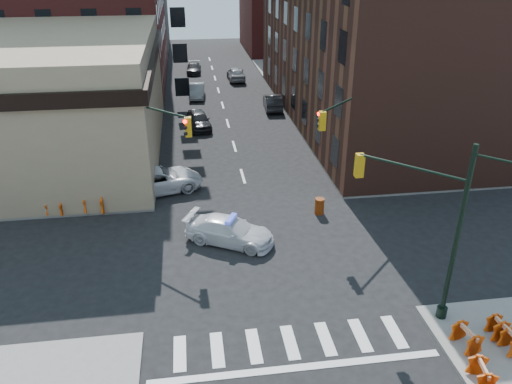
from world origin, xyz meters
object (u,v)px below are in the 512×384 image
object	(u,v)px
police_car	(230,231)
pedestrian_a	(115,194)
barrel_road	(319,206)
barricade_se_a	(500,330)
pickup	(158,180)
parked_car_enear	(273,102)
pedestrian_b	(90,196)
barrel_bank	(164,182)
barricade_nw_a	(95,204)
parked_car_wnear	(199,120)
parked_car_wfar	(197,91)

from	to	relation	value
police_car	pedestrian_a	world-z (taller)	pedestrian_a
barrel_road	barricade_se_a	distance (m)	12.59
pedestrian_a	pickup	bearing A→B (deg)	60.08
parked_car_enear	pedestrian_b	distance (m)	24.68
pedestrian_a	barrel_bank	distance (m)	3.82
pedestrian_b	barrel_road	distance (m)	13.94
pedestrian_b	barricade_nw_a	world-z (taller)	pedestrian_b
pedestrian_b	barricade_nw_a	distance (m)	0.57
barricade_nw_a	parked_car_wnear	bearing A→B (deg)	75.45
pedestrian_a	barrel_road	size ratio (longest dim) A/B	1.69
police_car	barrel_bank	distance (m)	8.26
parked_car_wnear	pedestrian_b	distance (m)	16.63
parked_car_enear	barrel_road	xyz separation A→B (m)	(-0.89, -22.01, -0.26)
parked_car_wfar	parked_car_enear	world-z (taller)	parked_car_enear
parked_car_wnear	barricade_se_a	size ratio (longest dim) A/B	3.93
parked_car_wfar	barrel_road	size ratio (longest dim) A/B	4.37
barrel_bank	barricade_nw_a	xyz separation A→B (m)	(-4.05, -2.99, 0.12)
pedestrian_b	barricade_nw_a	size ratio (longest dim) A/B	1.33
police_car	barrel_bank	size ratio (longest dim) A/B	4.56
police_car	barrel_bank	bearing A→B (deg)	54.71
police_car	pickup	distance (m)	8.17
parked_car_enear	barrel_road	distance (m)	22.03
pedestrian_a	barrel_road	distance (m)	12.59
barrel_bank	barricade_nw_a	size ratio (longest dim) A/B	0.80
barrel_road	pickup	bearing A→B (deg)	155.04
pedestrian_a	barrel_bank	world-z (taller)	pedestrian_a
pickup	barrel_bank	world-z (taller)	pickup
pedestrian_b	barrel_road	world-z (taller)	pedestrian_b
parked_car_wnear	pedestrian_b	xyz separation A→B (m)	(-7.12, -15.02, 0.29)
parked_car_wnear	barricade_se_a	distance (m)	31.01
pickup	barricade_nw_a	world-z (taller)	pickup
pickup	parked_car_enear	distance (m)	20.46
parked_car_wnear	barricade_nw_a	world-z (taller)	parked_car_wnear
parked_car_wnear	barrel_bank	size ratio (longest dim) A/B	4.16
barricade_se_a	parked_car_enear	bearing A→B (deg)	1.25
pedestrian_b	barrel_bank	bearing A→B (deg)	27.43
pickup	parked_car_wfar	world-z (taller)	pickup
parked_car_enear	barrel_road	size ratio (longest dim) A/B	4.58
police_car	barricade_nw_a	xyz separation A→B (m)	(-7.78, 4.38, -0.06)
police_car	pickup	size ratio (longest dim) A/B	0.85
parked_car_wfar	pedestrian_b	bearing A→B (deg)	-102.06
parked_car_enear	barrel_bank	size ratio (longest dim) A/B	4.28
barrel_road	barricade_se_a	xyz separation A→B (m)	(4.52, -11.75, 0.07)
parked_car_wfar	barrel_road	xyz separation A→B (m)	(6.48, -27.44, -0.22)
parked_car_wnear	parked_car_enear	size ratio (longest dim) A/B	0.97
parked_car_wfar	pedestrian_a	bearing A→B (deg)	-99.20
parked_car_wfar	barrel_road	world-z (taller)	parked_car_wfar
pedestrian_a	barricade_nw_a	distance (m)	1.31
pickup	parked_car_enear	xyz separation A→B (m)	(10.67, 17.46, -0.05)
barricade_se_a	pedestrian_b	bearing A→B (deg)	47.86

